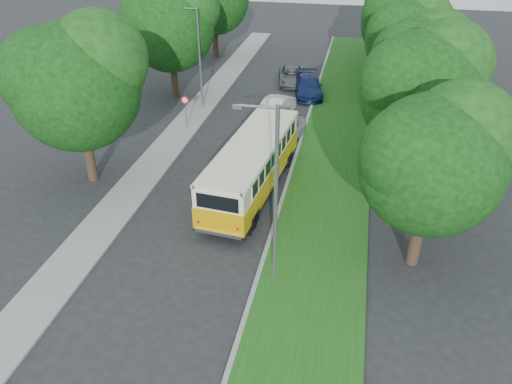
% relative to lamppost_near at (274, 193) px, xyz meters
% --- Properties ---
extents(ground, '(120.00, 120.00, 0.00)m').
position_rel_lamppost_near_xyz_m(ground, '(-4.21, 2.50, -4.37)').
color(ground, '#252527').
rests_on(ground, ground).
extents(curb, '(0.20, 70.00, 0.15)m').
position_rel_lamppost_near_xyz_m(curb, '(-0.61, 7.50, -4.29)').
color(curb, gray).
rests_on(curb, ground).
extents(grass_verge, '(4.50, 70.00, 0.13)m').
position_rel_lamppost_near_xyz_m(grass_verge, '(1.74, 7.50, -4.30)').
color(grass_verge, '#225316').
rests_on(grass_verge, ground).
extents(sidewalk, '(2.20, 70.00, 0.12)m').
position_rel_lamppost_near_xyz_m(sidewalk, '(-9.01, 7.50, -4.31)').
color(sidewalk, gray).
rests_on(sidewalk, ground).
extents(treeline, '(24.27, 41.91, 9.46)m').
position_rel_lamppost_near_xyz_m(treeline, '(-1.06, 20.49, 1.56)').
color(treeline, '#332319').
rests_on(treeline, ground).
extents(lamppost_near, '(1.71, 0.16, 8.00)m').
position_rel_lamppost_near_xyz_m(lamppost_near, '(0.00, 0.00, 0.00)').
color(lamppost_near, gray).
rests_on(lamppost_near, ground).
extents(lamppost_far, '(1.71, 0.16, 7.50)m').
position_rel_lamppost_near_xyz_m(lamppost_far, '(-8.91, 18.50, -0.25)').
color(lamppost_far, gray).
rests_on(lamppost_far, ground).
extents(warning_sign, '(0.56, 0.10, 2.50)m').
position_rel_lamppost_near_xyz_m(warning_sign, '(-8.71, 14.48, -2.66)').
color(warning_sign, gray).
rests_on(warning_sign, ground).
extents(vintage_bus, '(3.68, 10.53, 3.06)m').
position_rel_lamppost_near_xyz_m(vintage_bus, '(-2.40, 7.07, -2.84)').
color(vintage_bus, '#EAAC07').
rests_on(vintage_bus, ground).
extents(car_silver, '(2.86, 4.76, 1.52)m').
position_rel_lamppost_near_xyz_m(car_silver, '(-1.71, 13.87, -3.61)').
color(car_silver, silver).
rests_on(car_silver, ground).
extents(car_white, '(2.79, 4.80, 1.50)m').
position_rel_lamppost_near_xyz_m(car_white, '(-3.10, 17.54, -3.62)').
color(car_white, silver).
rests_on(car_white, ground).
extents(car_blue, '(3.07, 5.48, 1.50)m').
position_rel_lamppost_near_xyz_m(car_blue, '(-1.21, 23.09, -3.62)').
color(car_blue, navy).
rests_on(car_blue, ground).
extents(car_grey, '(2.98, 5.12, 1.34)m').
position_rel_lamppost_near_xyz_m(car_grey, '(-2.93, 25.72, -3.70)').
color(car_grey, '#575B5F').
rests_on(car_grey, ground).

